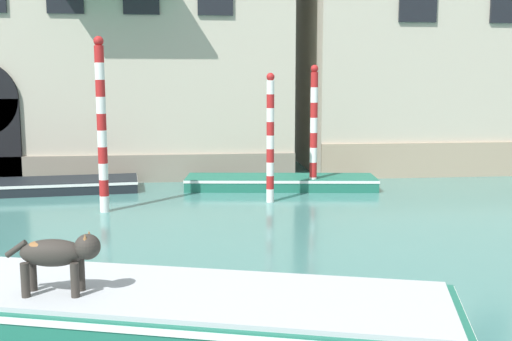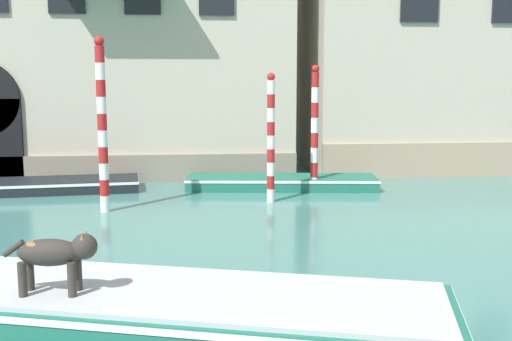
# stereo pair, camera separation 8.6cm
# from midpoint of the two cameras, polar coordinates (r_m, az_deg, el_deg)

# --- Properties ---
(boat_foreground) EXTENTS (8.01, 4.19, 0.59)m
(boat_foreground) POSITION_cam_midpoint_polar(r_m,az_deg,el_deg) (7.98, -10.04, -12.81)
(boat_foreground) COLOR #1E6651
(boat_foreground) RESTS_ON ground_plane
(dog_on_deck) EXTENTS (1.17, 0.43, 0.78)m
(dog_on_deck) POSITION_cam_midpoint_polar(r_m,az_deg,el_deg) (7.82, -18.19, -7.52)
(dog_on_deck) COLOR #332D28
(dog_on_deck) RESTS_ON boat_foreground
(boat_moored_near_palazzo) EXTENTS (6.60, 2.34, 0.36)m
(boat_moored_near_palazzo) POSITION_cam_midpoint_polar(r_m,az_deg,el_deg) (18.75, -20.90, -1.38)
(boat_moored_near_palazzo) COLOR black
(boat_moored_near_palazzo) RESTS_ON ground_plane
(boat_moored_far) EXTENTS (5.87, 2.17, 0.38)m
(boat_moored_far) POSITION_cam_midpoint_polar(r_m,az_deg,el_deg) (18.16, 2.59, -1.11)
(boat_moored_far) COLOR #1E6651
(boat_moored_far) RESTS_ON ground_plane
(mooring_pole_0) EXTENTS (0.24, 0.24, 4.29)m
(mooring_pole_0) POSITION_cam_midpoint_polar(r_m,az_deg,el_deg) (15.10, -14.28, 4.23)
(mooring_pole_0) COLOR white
(mooring_pole_0) RESTS_ON ground_plane
(mooring_pole_1) EXTENTS (0.21, 0.21, 3.44)m
(mooring_pole_1) POSITION_cam_midpoint_polar(r_m,az_deg,el_deg) (15.89, 1.58, 3.13)
(mooring_pole_1) COLOR white
(mooring_pole_1) RESTS_ON ground_plane
(mooring_pole_4) EXTENTS (0.22, 0.22, 3.70)m
(mooring_pole_4) POSITION_cam_midpoint_polar(r_m,az_deg,el_deg) (17.51, 5.75, 3.99)
(mooring_pole_4) COLOR white
(mooring_pole_4) RESTS_ON ground_plane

